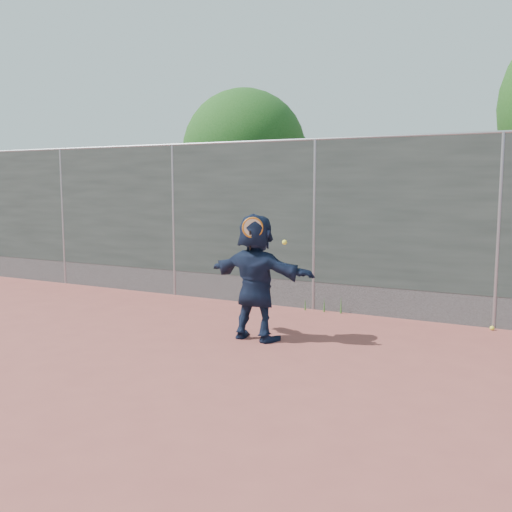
% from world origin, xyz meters
% --- Properties ---
extents(ground, '(80.00, 80.00, 0.00)m').
position_xyz_m(ground, '(0.00, 0.00, 0.00)').
color(ground, '#9E4C42').
rests_on(ground, ground).
extents(player, '(1.73, 0.70, 1.82)m').
position_xyz_m(player, '(-0.01, 1.25, 0.91)').
color(player, '#15203A').
rests_on(player, ground).
extents(ball_ground, '(0.07, 0.07, 0.07)m').
position_xyz_m(ball_ground, '(2.99, 3.35, 0.03)').
color(ball_ground, yellow).
rests_on(ball_ground, ground).
extents(fence, '(20.00, 0.06, 3.03)m').
position_xyz_m(fence, '(-0.00, 3.50, 1.58)').
color(fence, '#38423D').
rests_on(fence, ground).
extents(swing_action, '(0.62, 0.17, 0.51)m').
position_xyz_m(swing_action, '(0.08, 1.06, 1.59)').
color(swing_action, '#C56712').
rests_on(swing_action, ground).
extents(tree_left, '(3.15, 3.00, 4.53)m').
position_xyz_m(tree_left, '(-2.85, 6.55, 2.94)').
color(tree_left, '#382314').
rests_on(tree_left, ground).
extents(weed_clump, '(0.68, 0.07, 0.30)m').
position_xyz_m(weed_clump, '(0.29, 3.38, 0.13)').
color(weed_clump, '#387226').
rests_on(weed_clump, ground).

